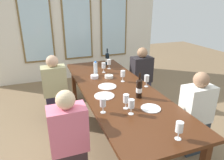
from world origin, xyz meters
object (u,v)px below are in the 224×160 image
Objects in this scene: wine_bottle_1 at (107,59)px; wine_glass_6 at (109,62)px; dining_table at (117,92)px; seated_person_2 at (69,142)px; water_bottle at (96,69)px; seated_person_3 at (195,116)px; white_plate_0 at (104,96)px; tasting_bowl_0 at (94,77)px; white_plate_1 at (107,86)px; wine_glass_5 at (104,66)px; wine_bottle_0 at (139,88)px; wine_glass_2 at (179,127)px; seated_person_1 at (141,78)px; wine_glass_0 at (123,74)px; wine_glass_4 at (131,104)px; seated_person_0 at (55,90)px; white_plate_2 at (151,108)px; tasting_bowl_1 at (109,76)px; wine_glass_1 at (103,103)px; wine_glass_7 at (126,99)px; wine_glass_3 at (147,79)px.

wine_glass_6 is (-0.05, -0.25, 0.00)m from wine_bottle_1.
seated_person_2 is at bearing -138.80° from dining_table.
wine_glass_6 is (0.32, 0.26, 0.01)m from water_bottle.
seated_person_3 reaches higher than wine_glass_6.
white_plate_0 is 2.08× the size of tasting_bowl_0.
wine_glass_5 is (0.15, 0.62, 0.11)m from white_plate_1.
wine_bottle_0 is at bearing -91.90° from wine_glass_6.
seated_person_1 is at bearing 70.67° from wine_glass_2.
wine_glass_0 reaches higher than white_plate_1.
white_plate_1 is at bearing -111.21° from wine_glass_6.
seated_person_0 is at bearing 115.07° from wine_glass_4.
tasting_bowl_0 is 1.78m from wine_glass_2.
wine_bottle_0 reaches higher than wine_glass_4.
water_bottle is at bearing -9.66° from seated_person_0.
wine_glass_4 reaches higher than dining_table.
wine_glass_0 is (-0.07, -0.92, -0.00)m from wine_bottle_1.
wine_glass_4 is 1.00× the size of wine_glass_6.
seated_person_0 is at bearing 178.74° from wine_glass_5.
wine_glass_2 is 0.16× the size of seated_person_0.
wine_glass_5 is at bearing 59.24° from seated_person_2.
wine_bottle_1 is 0.47m from wine_glass_5.
wine_glass_0 is 1.00× the size of wine_glass_6.
wine_bottle_1 reaches higher than water_bottle.
tasting_bowl_0 is at bearing 105.66° from white_plate_2.
tasting_bowl_1 is 0.91m from seated_person_0.
seated_person_0 is (-0.40, 1.32, -0.34)m from wine_glass_1.
wine_glass_7 is 0.16× the size of seated_person_2.
seated_person_0 is (-0.68, 0.64, -0.22)m from white_plate_1.
seated_person_1 reaches higher than wine_glass_2.
wine_glass_6 is at bearing 57.71° from seated_person_2.
white_plate_2 is (0.14, -0.70, 0.07)m from dining_table.
wine_glass_7 is at bearing -102.07° from wine_bottle_1.
wine_glass_1 is (-0.28, -0.67, 0.12)m from white_plate_1.
wine_glass_3 is (0.27, 0.28, -0.01)m from wine_bottle_0.
white_plate_0 is at bearing 107.66° from wine_glass_2.
tasting_bowl_0 is (0.06, 0.69, 0.02)m from white_plate_0.
wine_bottle_0 is at bearing 88.77° from white_plate_2.
tasting_bowl_1 is at bearing -16.19° from tasting_bowl_0.
wine_glass_0 is (0.15, -0.22, 0.09)m from tasting_bowl_1.
seated_person_2 is at bearing 179.90° from white_plate_2.
wine_bottle_1 reaches higher than wine_glass_5.
wine_glass_2 is 1.00× the size of wine_glass_7.
wine_glass_2 is at bearing -88.09° from tasting_bowl_1.
wine_glass_7 is 0.98m from seated_person_3.
wine_glass_1 reaches higher than tasting_bowl_0.
seated_person_3 reaches higher than tasting_bowl_0.
tasting_bowl_0 is at bearing 93.31° from wine_glass_4.
wine_glass_4 is (-0.30, -0.93, -0.00)m from wine_glass_0.
seated_person_3 is at bearing -42.09° from dining_table.
wine_bottle_0 reaches higher than wine_glass_3.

